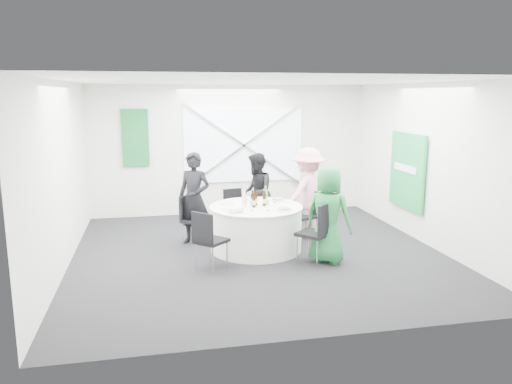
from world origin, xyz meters
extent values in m
plane|color=black|center=(0.00, 0.00, 0.00)|extent=(6.00, 6.00, 0.00)
plane|color=white|center=(0.00, 0.00, 2.80)|extent=(6.00, 6.00, 0.00)
plane|color=silver|center=(0.00, 3.00, 1.40)|extent=(6.00, 0.00, 6.00)
plane|color=silver|center=(0.00, -3.00, 1.40)|extent=(6.00, 0.00, 6.00)
plane|color=silver|center=(-3.00, 0.00, 1.40)|extent=(0.00, 6.00, 6.00)
plane|color=silver|center=(3.00, 0.00, 1.40)|extent=(0.00, 6.00, 6.00)
cube|color=white|center=(0.30, 2.96, 1.50)|extent=(2.60, 0.03, 1.60)
cube|color=silver|center=(0.30, 2.92, 1.50)|extent=(2.63, 0.05, 1.84)
cube|color=silver|center=(0.30, 2.92, 1.50)|extent=(2.63, 0.05, 1.84)
cube|color=#125E22|center=(-2.00, 2.95, 1.70)|extent=(0.55, 0.04, 1.20)
cube|color=green|center=(2.94, 0.60, 1.20)|extent=(0.05, 1.20, 1.40)
cylinder|color=silver|center=(0.00, 0.20, 0.37)|extent=(1.52, 1.52, 0.74)
cylinder|color=silver|center=(0.00, 0.20, 0.75)|extent=(1.56, 1.56, 0.02)
cube|color=black|center=(-0.17, 1.25, 0.41)|extent=(0.44, 0.44, 0.05)
cube|color=black|center=(-0.20, 1.43, 0.63)|extent=(0.36, 0.09, 0.41)
cylinder|color=silver|center=(-0.05, 1.43, 0.19)|extent=(0.02, 0.02, 0.39)
cylinder|color=silver|center=(-0.35, 1.38, 0.19)|extent=(0.02, 0.02, 0.39)
cylinder|color=silver|center=(0.00, 1.13, 0.19)|extent=(0.02, 0.02, 0.39)
cylinder|color=silver|center=(-0.30, 1.08, 0.19)|extent=(0.02, 0.02, 0.39)
cube|color=black|center=(-0.99, 0.81, 0.41)|extent=(0.53, 0.53, 0.05)
cube|color=black|center=(-1.14, 0.91, 0.64)|extent=(0.22, 0.33, 0.41)
cylinder|color=silver|center=(-1.04, 1.02, 0.20)|extent=(0.02, 0.02, 0.39)
cylinder|color=silver|center=(-1.20, 0.76, 0.20)|extent=(0.02, 0.02, 0.39)
cylinder|color=silver|center=(-0.77, 0.86, 0.20)|extent=(0.02, 0.02, 0.39)
cylinder|color=silver|center=(-0.94, 0.60, 0.20)|extent=(0.02, 0.02, 0.39)
cube|color=black|center=(0.95, 0.61, 0.43)|extent=(0.53, 0.53, 0.05)
cube|color=black|center=(1.13, 0.69, 0.67)|extent=(0.19, 0.37, 0.43)
cylinder|color=silver|center=(1.17, 0.53, 0.21)|extent=(0.02, 0.02, 0.41)
cylinder|color=silver|center=(1.04, 0.83, 0.21)|extent=(0.02, 0.02, 0.41)
cylinder|color=silver|center=(0.87, 0.40, 0.21)|extent=(0.02, 0.02, 0.41)
cylinder|color=silver|center=(0.74, 0.70, 0.21)|extent=(0.02, 0.02, 0.41)
cube|color=black|center=(0.73, -0.64, 0.47)|extent=(0.62, 0.62, 0.05)
cube|color=black|center=(0.87, -0.80, 0.73)|extent=(0.34, 0.31, 0.47)
cylinder|color=silver|center=(0.72, -0.90, 0.23)|extent=(0.02, 0.02, 0.45)
cylinder|color=silver|center=(0.98, -0.66, 0.23)|extent=(0.02, 0.02, 0.45)
cylinder|color=silver|center=(0.48, -0.63, 0.23)|extent=(0.02, 0.02, 0.45)
cylinder|color=silver|center=(0.75, -0.39, 0.23)|extent=(0.02, 0.02, 0.45)
cube|color=black|center=(-0.85, -0.59, 0.44)|extent=(0.58, 0.58, 0.05)
cube|color=black|center=(-0.99, -0.73, 0.69)|extent=(0.30, 0.31, 0.44)
cylinder|color=silver|center=(-1.09, -0.59, 0.21)|extent=(0.02, 0.02, 0.42)
cylinder|color=silver|center=(-0.86, -0.83, 0.21)|extent=(0.02, 0.02, 0.42)
cylinder|color=silver|center=(-0.84, -0.36, 0.21)|extent=(0.02, 0.02, 0.42)
cylinder|color=silver|center=(-0.62, -0.60, 0.21)|extent=(0.02, 0.02, 0.42)
imported|color=black|center=(-0.98, 0.79, 0.81)|extent=(0.71, 0.64, 1.62)
imported|color=black|center=(0.23, 1.29, 0.76)|extent=(0.55, 0.81, 1.52)
imported|color=pink|center=(1.08, 0.76, 0.83)|extent=(1.18, 0.93, 1.65)
imported|color=#217A3A|center=(0.97, -0.64, 0.76)|extent=(0.88, 0.85, 1.52)
cylinder|color=silver|center=(0.03, 0.71, 0.77)|extent=(0.27, 0.27, 0.01)
cylinder|color=silver|center=(-0.46, 0.49, 0.77)|extent=(0.28, 0.28, 0.01)
cylinder|color=silver|center=(0.46, 0.57, 0.77)|extent=(0.29, 0.29, 0.01)
cylinder|color=#859852|center=(0.46, 0.57, 0.79)|extent=(0.19, 0.19, 0.02)
cylinder|color=silver|center=(0.38, -0.18, 0.77)|extent=(0.28, 0.28, 0.01)
cylinder|color=#859852|center=(0.38, -0.18, 0.79)|extent=(0.19, 0.19, 0.02)
cylinder|color=silver|center=(-0.43, -0.09, 0.77)|extent=(0.25, 0.25, 0.01)
cube|color=silver|center=(-0.40, -0.18, 0.80)|extent=(0.24, 0.21, 0.06)
cylinder|color=#341A09|center=(-0.04, 0.31, 0.86)|extent=(0.06, 0.06, 0.19)
cylinder|color=#341A09|center=(-0.04, 0.31, 0.98)|extent=(0.02, 0.02, 0.06)
cylinder|color=#EBCA7C|center=(-0.04, 0.31, 0.84)|extent=(0.06, 0.06, 0.07)
cylinder|color=#341A09|center=(0.01, 0.26, 0.86)|extent=(0.06, 0.06, 0.21)
cylinder|color=#341A09|center=(0.01, 0.26, 1.00)|extent=(0.02, 0.02, 0.06)
cylinder|color=#EBCA7C|center=(0.01, 0.26, 0.84)|extent=(0.06, 0.06, 0.07)
cylinder|color=#341A09|center=(0.14, 0.19, 0.86)|extent=(0.06, 0.06, 0.21)
cylinder|color=#341A09|center=(0.14, 0.19, 1.00)|extent=(0.02, 0.02, 0.06)
cylinder|color=#EBCA7C|center=(0.14, 0.19, 0.84)|extent=(0.06, 0.06, 0.07)
cylinder|color=#341A09|center=(-0.05, 0.12, 0.86)|extent=(0.06, 0.06, 0.21)
cylinder|color=#341A09|center=(-0.05, 0.12, 1.00)|extent=(0.02, 0.02, 0.06)
cylinder|color=#EBCA7C|center=(-0.05, 0.12, 0.84)|extent=(0.06, 0.06, 0.07)
cylinder|color=green|center=(0.17, 0.25, 0.89)|extent=(0.08, 0.08, 0.27)
cylinder|color=green|center=(0.17, 0.25, 1.06)|extent=(0.03, 0.03, 0.06)
cylinder|color=#EBCA7C|center=(0.17, 0.25, 0.87)|extent=(0.08, 0.08, 0.09)
cylinder|color=silver|center=(-0.20, 0.19, 0.87)|extent=(0.08, 0.08, 0.22)
cylinder|color=silver|center=(-0.20, 0.19, 1.01)|extent=(0.03, 0.03, 0.06)
cylinder|color=#EBCA7C|center=(-0.20, 0.19, 0.85)|extent=(0.08, 0.08, 0.08)
cylinder|color=white|center=(-0.14, -0.14, 0.76)|extent=(0.06, 0.06, 0.00)
cylinder|color=white|center=(-0.14, -0.14, 0.81)|extent=(0.01, 0.01, 0.10)
cone|color=white|center=(-0.14, -0.14, 0.89)|extent=(0.07, 0.07, 0.08)
cylinder|color=white|center=(0.02, 0.58, 0.76)|extent=(0.06, 0.06, 0.00)
cylinder|color=white|center=(0.02, 0.58, 0.81)|extent=(0.01, 0.01, 0.10)
cone|color=white|center=(0.02, 0.58, 0.89)|extent=(0.07, 0.07, 0.08)
cylinder|color=white|center=(0.12, -0.16, 0.76)|extent=(0.06, 0.06, 0.00)
cylinder|color=white|center=(0.12, -0.16, 0.81)|extent=(0.01, 0.01, 0.10)
cone|color=white|center=(0.12, -0.16, 0.89)|extent=(0.07, 0.07, 0.08)
cylinder|color=white|center=(0.38, 0.40, 0.76)|extent=(0.06, 0.06, 0.00)
cylinder|color=white|center=(0.38, 0.40, 0.81)|extent=(0.01, 0.01, 0.10)
cone|color=white|center=(0.38, 0.40, 0.89)|extent=(0.07, 0.07, 0.08)
cylinder|color=white|center=(-0.15, 0.58, 0.76)|extent=(0.06, 0.06, 0.00)
cylinder|color=white|center=(-0.15, 0.58, 0.81)|extent=(0.01, 0.01, 0.10)
cone|color=white|center=(-0.15, 0.58, 0.89)|extent=(0.07, 0.07, 0.08)
cube|color=silver|center=(0.29, -0.30, 0.76)|extent=(0.11, 0.12, 0.01)
cube|color=silver|center=(0.52, -0.05, 0.76)|extent=(0.11, 0.12, 0.01)
cube|color=silver|center=(-0.38, 0.63, 0.76)|extent=(0.09, 0.14, 0.01)
cube|color=silver|center=(-0.57, 0.28, 0.76)|extent=(0.08, 0.14, 0.01)
cube|color=silver|center=(0.22, 0.73, 0.76)|extent=(0.15, 0.03, 0.01)
cube|color=silver|center=(-0.15, 0.76, 0.76)|extent=(0.15, 0.02, 0.01)
cube|color=silver|center=(0.57, 0.31, 0.76)|extent=(0.08, 0.14, 0.01)
cube|color=silver|center=(0.42, 0.59, 0.76)|extent=(0.08, 0.14, 0.01)
cube|color=silver|center=(-0.55, 0.02, 0.76)|extent=(0.10, 0.13, 0.01)
cube|color=silver|center=(-0.26, -0.31, 0.76)|extent=(0.12, 0.12, 0.01)
camera|label=1|loc=(-1.66, -7.76, 2.60)|focal=35.00mm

